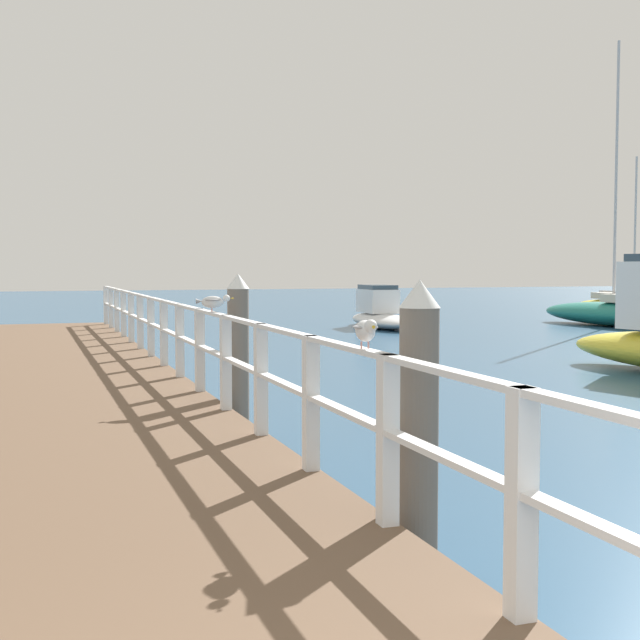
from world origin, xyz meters
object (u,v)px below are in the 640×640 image
at_px(boat_0, 622,313).
at_px(seagull_background, 213,301).
at_px(dock_piling_near, 419,427).
at_px(seagull_foreground, 365,330).
at_px(boat_5, 627,305).
at_px(boat_3, 380,314).
at_px(dock_piling_far, 238,353).

bearing_deg(boat_0, seagull_background, -150.12).
xyz_separation_m(seagull_background, boat_0, (18.40, 15.59, -1.24)).
relative_size(dock_piling_near, seagull_background, 4.42).
bearing_deg(seagull_foreground, dock_piling_near, -179.89).
bearing_deg(boat_5, seagull_foreground, 42.53).
distance_m(seagull_background, boat_3, 20.48).
bearing_deg(seagull_background, boat_5, 141.52).
bearing_deg(boat_3, boat_5, 23.78).
height_order(dock_piling_near, seagull_foreground, dock_piling_near).
bearing_deg(dock_piling_near, boat_5, 49.57).
xyz_separation_m(seagull_foreground, boat_5, (24.76, 28.55, -1.37)).
bearing_deg(boat_0, boat_3, 154.38).
height_order(boat_0, boat_5, boat_0).
distance_m(dock_piling_near, boat_3, 25.05).
height_order(dock_piling_near, dock_piling_far, same).
height_order(dock_piling_near, seagull_background, dock_piling_near).
bearing_deg(dock_piling_near, seagull_background, 94.04).
height_order(dock_piling_far, boat_0, boat_0).
xyz_separation_m(dock_piling_far, boat_5, (24.38, 23.13, -0.68)).
relative_size(seagull_foreground, boat_5, 0.07).
bearing_deg(boat_5, dock_piling_near, 43.04).
bearing_deg(boat_5, boat_3, 13.39).
distance_m(seagull_foreground, boat_5, 37.82).
distance_m(boat_0, boat_3, 8.91).
relative_size(dock_piling_far, boat_5, 0.29).
relative_size(seagull_foreground, boat_3, 0.10).
distance_m(dock_piling_far, boat_5, 33.61).
height_order(seagull_foreground, boat_3, seagull_foreground).
bearing_deg(boat_5, seagull_background, 36.80).
height_order(dock_piling_near, boat_5, boat_5).
bearing_deg(dock_piling_near, seagull_foreground, 170.40).
height_order(dock_piling_far, seagull_foreground, dock_piling_far).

